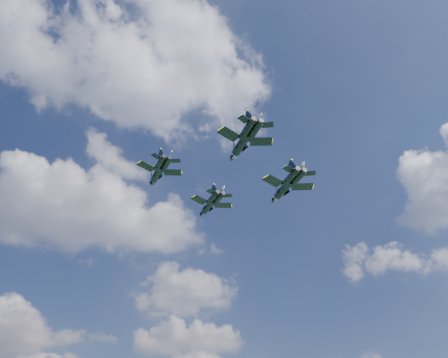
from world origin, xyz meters
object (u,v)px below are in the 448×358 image
jet_lead (208,207)px  jet_right (283,189)px  jet_slot (241,145)px  jet_left (157,174)px

jet_lead → jet_right: jet_right is taller
jet_right → jet_slot: 20.81m
jet_right → jet_slot: size_ratio=1.07×
jet_left → jet_right: jet_right is taller
jet_left → jet_lead: bearing=33.8°
jet_right → jet_slot: (-14.91, -14.51, 0.56)m
jet_lead → jet_left: bearing=-147.0°
jet_lead → jet_left: (-15.10, -14.89, -1.67)m
jet_left → jet_right: bearing=-7.1°
jet_left → jet_right: 32.04m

